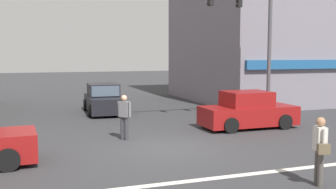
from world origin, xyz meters
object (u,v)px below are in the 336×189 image
Objects in this scene: sedan_approaching_near at (248,111)px; pedestrian_mid_crossing at (124,114)px; traffic_light_mast at (252,32)px; utility_pole_far_right at (239,33)px; sedan_crossing_leftbound at (103,100)px; pedestrian_foreground_with_bag at (320,147)px.

sedan_approaching_near is 5.60m from pedestrian_mid_crossing.
traffic_light_mast is 3.76m from sedan_approaching_near.
sedan_crossing_leftbound is (-8.80, -1.08, -3.78)m from utility_pole_far_right.
traffic_light_mast is 7.39m from pedestrian_mid_crossing.
utility_pole_far_right is 2.08× the size of sedan_crossing_leftbound.
utility_pole_far_right is 9.64m from sedan_crossing_leftbound.
pedestrian_mid_crossing reaches higher than sedan_crossing_leftbound.
traffic_light_mast is (-2.87, -6.28, -0.31)m from utility_pole_far_right.
traffic_light_mast is 1.51× the size of sedan_approaching_near.
sedan_crossing_leftbound is 2.50× the size of pedestrian_foreground_with_bag.
pedestrian_mid_crossing is at bearing -164.38° from traffic_light_mast.
traffic_light_mast is at bearing 54.79° from sedan_approaching_near.
pedestrian_foreground_with_bag is (-6.05, -14.63, -3.54)m from utility_pole_far_right.
pedestrian_foreground_with_bag is (-3.17, -8.35, -3.22)m from traffic_light_mast.
traffic_light_mast is at bearing -114.58° from utility_pole_far_right.
traffic_light_mast is 8.61m from sedan_crossing_leftbound.
sedan_crossing_leftbound is at bearing 128.49° from sedan_approaching_near.
utility_pole_far_right is 5.19× the size of pedestrian_mid_crossing.
sedan_approaching_near is (5.09, -6.39, 0.00)m from sedan_crossing_leftbound.
pedestrian_foreground_with_bag is at bearing -108.03° from sedan_approaching_near.
pedestrian_mid_crossing is (-5.57, -0.60, 0.24)m from sedan_approaching_near.
traffic_light_mast is at bearing -41.26° from sedan_crossing_leftbound.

